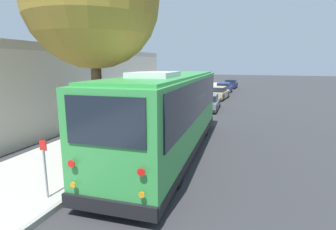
{
  "coord_description": "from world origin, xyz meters",
  "views": [
    {
      "loc": [
        -10.68,
        -3.21,
        3.77
      ],
      "look_at": [
        1.17,
        0.73,
        1.3
      ],
      "focal_mm": 28.0,
      "sensor_mm": 36.0,
      "label": 1
    }
  ],
  "objects_px": {
    "parked_sedan_blue": "(224,88)",
    "sign_post_far": "(93,154)",
    "parked_sedan_tan": "(218,93)",
    "parked_sedan_gray": "(208,103)",
    "shuttle_bus": "(169,110)",
    "parked_sedan_navy": "(231,84)",
    "sign_post_near": "(45,168)"
  },
  "relations": [
    {
      "from": "shuttle_bus",
      "to": "sign_post_near",
      "type": "height_order",
      "value": "shuttle_bus"
    },
    {
      "from": "parked_sedan_navy",
      "to": "sign_post_far",
      "type": "bearing_deg",
      "value": 179.1
    },
    {
      "from": "parked_sedan_gray",
      "to": "sign_post_far",
      "type": "relative_size",
      "value": 4.49
    },
    {
      "from": "sign_post_far",
      "to": "parked_sedan_blue",
      "type": "bearing_deg",
      "value": -3.01
    },
    {
      "from": "parked_sedan_gray",
      "to": "parked_sedan_navy",
      "type": "bearing_deg",
      "value": -2.8
    },
    {
      "from": "parked_sedan_tan",
      "to": "sign_post_far",
      "type": "height_order",
      "value": "parked_sedan_tan"
    },
    {
      "from": "parked_sedan_blue",
      "to": "parked_sedan_gray",
      "type": "bearing_deg",
      "value": -176.37
    },
    {
      "from": "parked_sedan_navy",
      "to": "parked_sedan_gray",
      "type": "bearing_deg",
      "value": -178.12
    },
    {
      "from": "shuttle_bus",
      "to": "parked_sedan_blue",
      "type": "distance_m",
      "value": 24.17
    },
    {
      "from": "parked_sedan_gray",
      "to": "shuttle_bus",
      "type": "bearing_deg",
      "value": 178.38
    },
    {
      "from": "parked_sedan_blue",
      "to": "parked_sedan_navy",
      "type": "xyz_separation_m",
      "value": [
        7.33,
        -0.21,
        -0.0
      ]
    },
    {
      "from": "parked_sedan_tan",
      "to": "parked_sedan_navy",
      "type": "bearing_deg",
      "value": 3.97
    },
    {
      "from": "parked_sedan_tan",
      "to": "parked_sedan_gray",
      "type": "bearing_deg",
      "value": -174.61
    },
    {
      "from": "shuttle_bus",
      "to": "parked_sedan_tan",
      "type": "distance_m",
      "value": 18.09
    },
    {
      "from": "shuttle_bus",
      "to": "parked_sedan_tan",
      "type": "height_order",
      "value": "shuttle_bus"
    },
    {
      "from": "parked_sedan_gray",
      "to": "parked_sedan_blue",
      "type": "height_order",
      "value": "parked_sedan_blue"
    },
    {
      "from": "parked_sedan_blue",
      "to": "parked_sedan_tan",
      "type": "bearing_deg",
      "value": -176.34
    },
    {
      "from": "parked_sedan_blue",
      "to": "sign_post_far",
      "type": "distance_m",
      "value": 26.97
    },
    {
      "from": "parked_sedan_tan",
      "to": "parked_sedan_blue",
      "type": "relative_size",
      "value": 1.09
    },
    {
      "from": "parked_sedan_navy",
      "to": "shuttle_bus",
      "type": "bearing_deg",
      "value": -177.7
    },
    {
      "from": "parked_sedan_navy",
      "to": "sign_post_near",
      "type": "distance_m",
      "value": 36.48
    },
    {
      "from": "sign_post_near",
      "to": "parked_sedan_blue",
      "type": "bearing_deg",
      "value": -2.78
    },
    {
      "from": "parked_sedan_blue",
      "to": "shuttle_bus",
      "type": "bearing_deg",
      "value": -176.27
    },
    {
      "from": "shuttle_bus",
      "to": "parked_sedan_gray",
      "type": "height_order",
      "value": "shuttle_bus"
    },
    {
      "from": "shuttle_bus",
      "to": "sign_post_far",
      "type": "xyz_separation_m",
      "value": [
        -2.8,
        1.89,
        -1.21
      ]
    },
    {
      "from": "parked_sedan_tan",
      "to": "parked_sedan_blue",
      "type": "bearing_deg",
      "value": 5.46
    },
    {
      "from": "shuttle_bus",
      "to": "parked_sedan_tan",
      "type": "bearing_deg",
      "value": -1.25
    },
    {
      "from": "parked_sedan_tan",
      "to": "sign_post_near",
      "type": "relative_size",
      "value": 2.88
    },
    {
      "from": "sign_post_near",
      "to": "sign_post_far",
      "type": "xyz_separation_m",
      "value": [
        2.18,
        0.0,
        -0.33
      ]
    },
    {
      "from": "parked_sedan_blue",
      "to": "parked_sedan_navy",
      "type": "distance_m",
      "value": 7.33
    },
    {
      "from": "parked_sedan_tan",
      "to": "parked_sedan_blue",
      "type": "height_order",
      "value": "parked_sedan_tan"
    },
    {
      "from": "sign_post_near",
      "to": "sign_post_far",
      "type": "height_order",
      "value": "sign_post_near"
    }
  ]
}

